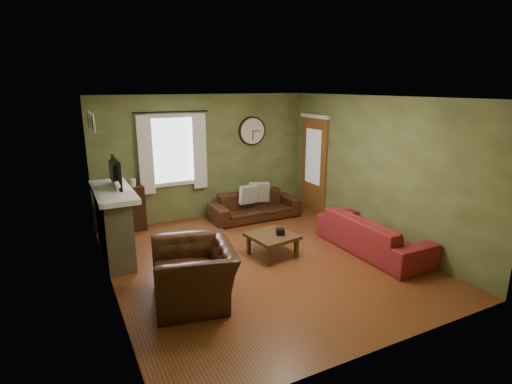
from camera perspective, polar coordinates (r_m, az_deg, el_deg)
name	(u,v)px	position (r m, az deg, el deg)	size (l,w,h in m)	color
floor	(262,260)	(6.62, 0.80, -9.72)	(4.60, 5.20, 0.00)	brown
ceiling	(262,97)	(6.02, 0.90, 13.38)	(4.60, 5.20, 0.00)	white
wall_left	(106,202)	(5.55, -20.70, -1.36)	(0.00, 5.20, 2.60)	#616A39
wall_right	(375,170)	(7.52, 16.58, 3.10)	(0.00, 5.20, 2.60)	#616A39
wall_back	(205,157)	(8.53, -7.32, 4.96)	(4.60, 0.00, 2.60)	#616A39
wall_front	(384,239)	(4.18, 17.77, -6.36)	(4.60, 0.00, 2.60)	#616A39
fireplace	(114,227)	(6.88, -19.61, -4.73)	(0.40, 1.40, 1.10)	tan
firebox	(128,239)	(6.99, -17.88, -6.46)	(0.04, 0.60, 0.55)	black
mantel	(113,192)	(6.72, -19.79, 0.05)	(0.58, 1.60, 0.08)	white
tv	(111,176)	(6.82, -19.95, 2.10)	(0.60, 0.08, 0.35)	black
tv_screen	(116,173)	(6.81, -19.33, 2.64)	(0.02, 0.62, 0.36)	#994C3F
medallion_left	(93,123)	(6.17, -22.22, 9.07)	(0.28, 0.28, 0.03)	white
medallion_mid	(91,121)	(6.52, -22.51, 9.31)	(0.28, 0.28, 0.03)	white
medallion_right	(89,120)	(6.87, -22.77, 9.51)	(0.28, 0.28, 0.03)	white
window_pane	(172,150)	(8.28, -11.91, 5.85)	(1.00, 0.02, 1.30)	silver
curtain_rod	(171,112)	(8.10, -12.01, 11.14)	(0.03, 0.03, 1.50)	black
curtain_left	(146,156)	(8.07, -15.48, 5.04)	(0.28, 0.04, 1.55)	white
curtain_right	(200,151)	(8.35, -8.05, 5.76)	(0.28, 0.04, 1.55)	white
wall_clock	(252,131)	(8.84, -0.52, 8.70)	(0.64, 0.06, 0.64)	white
door	(314,165)	(8.95, 8.24, 3.77)	(0.05, 0.90, 2.10)	brown
bookshelf	(125,209)	(8.16, -18.20, -2.36)	(0.74, 0.32, 0.88)	black
book	(119,184)	(8.01, -19.00, 1.12)	(0.17, 0.23, 0.02)	#472F1B
sofa_brown	(255,206)	(8.53, -0.21, -1.98)	(1.90, 0.74, 0.56)	#321A0D
pillow_left	(259,192)	(8.58, 0.47, 0.00)	(0.42, 0.13, 0.42)	gray
pillow_right	(248,195)	(8.38, -1.09, -0.37)	(0.38, 0.12, 0.38)	gray
sofa_red	(372,234)	(7.13, 16.30, -5.81)	(2.12, 0.83, 0.62)	maroon
armchair	(194,273)	(5.41, -8.87, -11.38)	(1.17, 1.03, 0.76)	#321A0D
coffee_table	(272,245)	(6.72, 2.34, -7.59)	(0.71, 0.71, 0.38)	#472F1B
tissue_box	(280,233)	(6.64, 3.48, -5.94)	(0.13, 0.13, 0.10)	black
wine_glass_a	(118,191)	(6.17, -19.05, 0.17)	(0.07, 0.07, 0.20)	white
wine_glass_b	(117,188)	(6.30, -19.25, 0.51)	(0.07, 0.07, 0.21)	white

